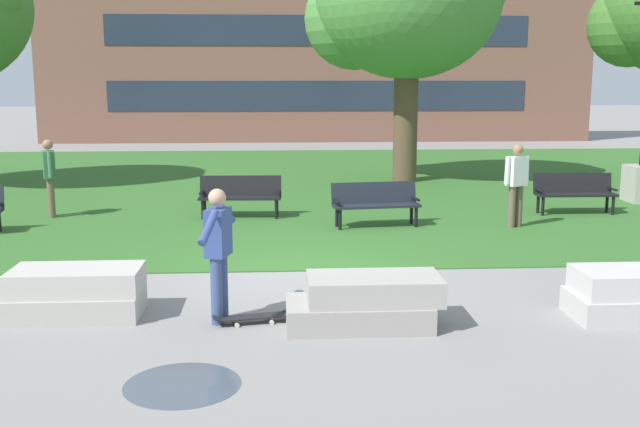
# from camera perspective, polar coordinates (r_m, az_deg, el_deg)

# --- Properties ---
(ground_plane) EXTENTS (140.00, 140.00, 0.00)m
(ground_plane) POSITION_cam_1_polar(r_m,az_deg,el_deg) (12.00, -1.29, -4.45)
(ground_plane) COLOR gray
(grass_lawn) EXTENTS (40.00, 20.00, 0.02)m
(grass_lawn) POSITION_cam_1_polar(r_m,az_deg,el_deg) (21.82, -2.30, 2.29)
(grass_lawn) COLOR #336628
(grass_lawn) RESTS_ON ground
(concrete_block_center) EXTENTS (1.81, 0.90, 0.64)m
(concrete_block_center) POSITION_cam_1_polar(r_m,az_deg,el_deg) (10.25, -18.25, -5.80)
(concrete_block_center) COLOR #B2ADA3
(concrete_block_center) RESTS_ON ground
(concrete_block_left) EXTENTS (1.92, 0.90, 0.64)m
(concrete_block_left) POSITION_cam_1_polar(r_m,az_deg,el_deg) (9.39, 3.49, -6.75)
(concrete_block_left) COLOR #9E9991
(concrete_block_left) RESTS_ON ground
(person_skateboarder) EXTENTS (0.38, 1.51, 1.71)m
(person_skateboarder) POSITION_cam_1_polar(r_m,az_deg,el_deg) (9.45, -7.75, -2.52)
(person_skateboarder) COLOR #384C7A
(person_skateboarder) RESTS_ON ground
(skateboard) EXTENTS (1.04, 0.40, 0.14)m
(skateboard) POSITION_cam_1_polar(r_m,az_deg,el_deg) (9.57, -5.13, -7.84)
(skateboard) COLOR black
(skateboard) RESTS_ON ground
(puddle) EXTENTS (1.19, 1.19, 0.01)m
(puddle) POSITION_cam_1_polar(r_m,az_deg,el_deg) (7.88, -10.43, -12.70)
(puddle) COLOR #47515B
(puddle) RESTS_ON ground
(park_bench_near_left) EXTENTS (1.81, 0.55, 0.90)m
(park_bench_near_left) POSITION_cam_1_polar(r_m,az_deg,el_deg) (17.89, 18.81, 1.67)
(park_bench_near_left) COLOR black
(park_bench_near_left) RESTS_ON grass_lawn
(park_bench_far_left) EXTENTS (1.82, 0.60, 0.90)m
(park_bench_far_left) POSITION_cam_1_polar(r_m,az_deg,el_deg) (16.57, -6.09, 1.52)
(park_bench_far_left) COLOR black
(park_bench_far_left) RESTS_ON grass_lawn
(park_bench_far_right) EXTENTS (1.85, 0.74, 0.90)m
(park_bench_far_right) POSITION_cam_1_polar(r_m,az_deg,el_deg) (15.50, 4.24, 0.94)
(park_bench_far_right) COLOR #1E232D
(park_bench_far_right) RESTS_ON grass_lawn
(tree_near_right) EXTENTS (5.61, 5.35, 7.52)m
(tree_near_right) POSITION_cam_1_polar(r_m,az_deg,el_deg) (22.33, 6.53, 15.74)
(tree_near_right) COLOR brown
(tree_near_right) RESTS_ON grass_lawn
(person_bystander_near_lawn) EXTENTS (0.36, 0.61, 1.71)m
(person_bystander_near_lawn) POSITION_cam_1_polar(r_m,az_deg,el_deg) (17.45, -19.91, 2.87)
(person_bystander_near_lawn) COLOR brown
(person_bystander_near_lawn) RESTS_ON grass_lawn
(person_bystander_far_lawn) EXTENTS (0.62, 0.39, 1.71)m
(person_bystander_far_lawn) POSITION_cam_1_polar(r_m,az_deg,el_deg) (15.81, 14.74, 2.43)
(person_bystander_far_lawn) COLOR brown
(person_bystander_far_lawn) RESTS_ON grass_lawn
(building_facade_distant) EXTENTS (26.28, 1.03, 11.30)m
(building_facade_distant) POSITION_cam_1_polar(r_m,az_deg,el_deg) (36.25, -0.12, 14.43)
(building_facade_distant) COLOR brown
(building_facade_distant) RESTS_ON ground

